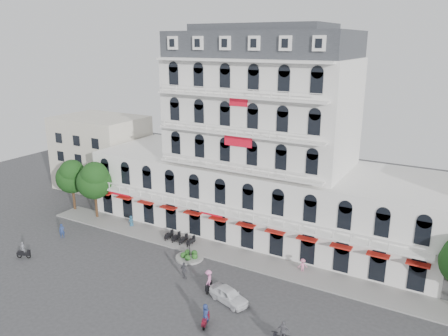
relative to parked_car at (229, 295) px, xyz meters
The scene contains 17 objects.
ground 5.18m from the parked_car, behind, with size 120.00×120.00×0.00m, color #38383A.
sidewalk 9.74m from the parked_car, 121.48° to the left, with size 53.00×4.00×0.16m, color gray.
main_building 20.24m from the parked_car, 106.36° to the left, with size 45.00×15.00×25.80m.
flank_building_west 40.37m from the parked_car, 151.20° to the left, with size 14.00×10.00×12.00m, color beige.
traffic_island 9.66m from the parked_car, 146.79° to the left, with size 3.20×3.20×1.60m.
parked_scooter_row 14.01m from the parked_car, 144.71° to the left, with size 4.40×1.80×1.10m, color black, non-canonical shape.
tree_west_outer 32.70m from the parked_car, 163.37° to the left, with size 4.50×4.48×7.76m.
tree_west_inner 27.90m from the parked_car, 161.38° to the left, with size 4.76×4.76×8.25m.
parked_car is the anchor object (origin of this frame).
rider_west 24.92m from the parked_car, behind, with size 1.59×0.95×2.00m.
rider_east 4.19m from the parked_car, 89.69° to the right, with size 0.76×1.66×2.16m.
rider_northeast 7.52m from the parked_car, 24.88° to the right, with size 1.70×0.57×2.26m.
rider_center 2.74m from the parked_car, 166.49° to the left, with size 1.00×1.67×2.33m.
pedestrian_left 21.66m from the parked_car, 156.08° to the left, with size 0.77×0.50×1.57m, color #255270.
pedestrian_mid 6.26m from the parked_car, 167.05° to the left, with size 1.08×0.45×1.85m, color #515158.
pedestrian_right 9.71m from the parked_car, 64.75° to the left, with size 1.01×0.58×1.57m, color pink.
pedestrian_far 25.15m from the parked_car, behind, with size 0.68×0.45×1.87m, color navy.
Camera 1 is at (22.71, -30.98, 23.89)m, focal length 35.00 mm.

